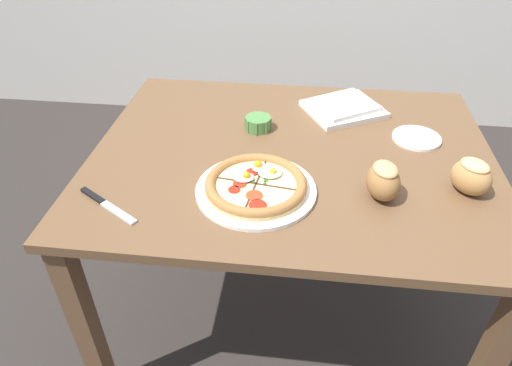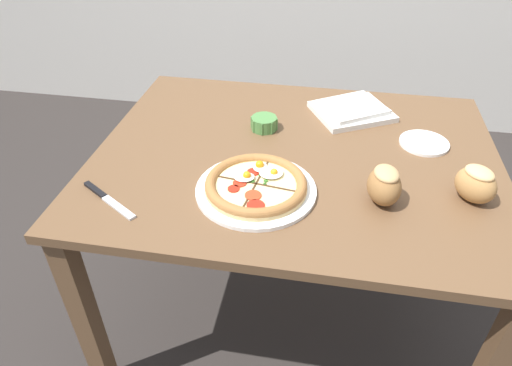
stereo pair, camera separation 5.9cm
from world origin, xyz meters
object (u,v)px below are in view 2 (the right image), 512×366
(pizza, at_px, (256,186))
(knife_main, at_px, (108,199))
(bread_piece_mid, at_px, (476,183))
(bread_piece_near, at_px, (384,185))
(dining_table, at_px, (295,178))
(side_saucer, at_px, (424,143))
(ramekin_bowl, at_px, (264,123))
(napkin_folded, at_px, (352,110))

(pizza, height_order, knife_main, pizza)
(bread_piece_mid, xyz_separation_m, knife_main, (-0.98, -0.18, -0.05))
(bread_piece_near, xyz_separation_m, knife_main, (-0.73, -0.13, -0.05))
(dining_table, height_order, side_saucer, side_saucer)
(ramekin_bowl, relative_size, knife_main, 0.46)
(pizza, distance_m, bread_piece_near, 0.35)
(bread_piece_near, distance_m, knife_main, 0.75)
(dining_table, xyz_separation_m, pizza, (-0.09, -0.22, 0.12))
(dining_table, distance_m, side_saucer, 0.43)
(bread_piece_near, height_order, bread_piece_mid, bread_piece_near)
(napkin_folded, bearing_deg, dining_table, -120.13)
(ramekin_bowl, relative_size, side_saucer, 0.59)
(pizza, relative_size, ramekin_bowl, 3.64)
(bread_piece_near, bearing_deg, knife_main, -170.03)
(knife_main, relative_size, side_saucer, 1.27)
(bread_piece_near, bearing_deg, bread_piece_mid, 11.72)
(ramekin_bowl, bearing_deg, knife_main, -127.96)
(pizza, relative_size, napkin_folded, 1.04)
(knife_main, bearing_deg, bread_piece_mid, 42.72)
(pizza, distance_m, bread_piece_mid, 0.59)
(bread_piece_mid, bearing_deg, ramekin_bowl, 155.77)
(pizza, height_order, bread_piece_mid, bread_piece_mid)
(pizza, relative_size, knife_main, 1.69)
(dining_table, relative_size, bread_piece_mid, 8.85)
(napkin_folded, distance_m, knife_main, 0.90)
(bread_piece_near, relative_size, side_saucer, 0.84)
(dining_table, height_order, knife_main, knife_main)
(ramekin_bowl, xyz_separation_m, napkin_folded, (0.29, 0.16, -0.01))
(ramekin_bowl, height_order, bread_piece_near, bread_piece_near)
(pizza, bearing_deg, knife_main, -164.19)
(napkin_folded, relative_size, knife_main, 1.63)
(bread_piece_mid, bearing_deg, bread_piece_near, -168.28)
(ramekin_bowl, xyz_separation_m, bread_piece_near, (0.38, -0.33, 0.03))
(napkin_folded, distance_m, bread_piece_mid, 0.55)
(napkin_folded, xyz_separation_m, side_saucer, (0.23, -0.17, -0.01))
(dining_table, distance_m, bread_piece_near, 0.36)
(bread_piece_near, height_order, knife_main, bread_piece_near)
(dining_table, distance_m, ramekin_bowl, 0.22)
(napkin_folded, xyz_separation_m, bread_piece_near, (0.08, -0.49, 0.04))
(side_saucer, bearing_deg, napkin_folded, 144.48)
(ramekin_bowl, xyz_separation_m, bread_piece_mid, (0.62, -0.28, 0.03))
(pizza, height_order, napkin_folded, pizza)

